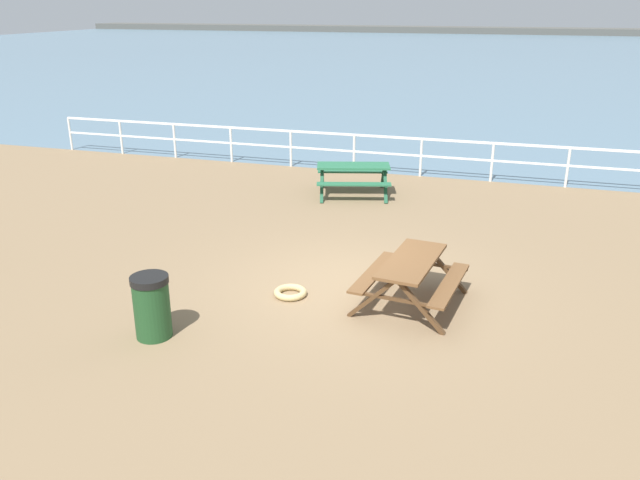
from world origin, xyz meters
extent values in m
cube|color=#846B4C|center=(0.00, 0.00, -0.10)|extent=(30.00, 24.00, 0.20)
cube|color=slate|center=(0.00, 52.75, 0.00)|extent=(142.00, 90.00, 0.01)
cube|color=#4C4C47|center=(0.00, 95.75, 0.00)|extent=(142.00, 6.00, 1.80)
cube|color=white|center=(0.00, 7.75, 1.05)|extent=(23.00, 0.06, 0.06)
cube|color=white|center=(0.00, 7.75, 0.58)|extent=(23.00, 0.05, 0.05)
cylinder|color=white|center=(-11.50, 7.75, 0.53)|extent=(0.07, 0.07, 1.05)
cylinder|color=white|center=(-9.58, 7.75, 0.53)|extent=(0.07, 0.07, 1.05)
cylinder|color=white|center=(-7.67, 7.75, 0.53)|extent=(0.07, 0.07, 1.05)
cylinder|color=white|center=(-5.75, 7.75, 0.53)|extent=(0.07, 0.07, 1.05)
cylinder|color=white|center=(-3.83, 7.75, 0.53)|extent=(0.07, 0.07, 1.05)
cylinder|color=white|center=(-1.92, 7.75, 0.53)|extent=(0.07, 0.07, 1.05)
cylinder|color=white|center=(0.00, 7.75, 0.53)|extent=(0.07, 0.07, 1.05)
cylinder|color=white|center=(1.92, 7.75, 0.53)|extent=(0.07, 0.07, 1.05)
cylinder|color=white|center=(3.83, 7.75, 0.53)|extent=(0.07, 0.07, 1.05)
cube|color=#286B47|center=(-1.33, 5.40, 0.75)|extent=(1.92, 1.17, 0.05)
cube|color=#286B47|center=(-1.50, 5.99, 0.45)|extent=(1.80, 0.75, 0.04)
cube|color=#286B47|center=(-1.16, 4.80, 0.45)|extent=(1.80, 0.75, 0.04)
cube|color=#1E5035|center=(-0.69, 5.97, 0.38)|extent=(0.29, 0.78, 0.79)
cube|color=#1E5035|center=(-0.48, 5.25, 0.38)|extent=(0.29, 0.78, 0.79)
cube|color=#1E5035|center=(-0.58, 5.61, 0.42)|extent=(0.47, 1.46, 0.04)
cube|color=#1E5035|center=(-2.19, 5.54, 0.38)|extent=(0.29, 0.78, 0.79)
cube|color=#1E5035|center=(-1.98, 4.82, 0.38)|extent=(0.29, 0.78, 0.79)
cube|color=#1E5035|center=(-2.08, 5.18, 0.42)|extent=(0.47, 1.46, 0.04)
cube|color=brown|center=(1.10, -0.37, 0.75)|extent=(0.90, 1.87, 0.05)
cube|color=brown|center=(0.49, -0.30, 0.45)|extent=(0.46, 1.82, 0.04)
cube|color=brown|center=(1.72, -0.44, 0.45)|extent=(0.46, 1.82, 0.04)
cube|color=#50351E|center=(0.82, 0.44, 0.38)|extent=(0.80, 0.17, 0.79)
cube|color=#50351E|center=(1.57, 0.36, 0.38)|extent=(0.80, 0.17, 0.79)
cube|color=#50351E|center=(1.19, 0.40, 0.42)|extent=(1.50, 0.23, 0.04)
cube|color=#50351E|center=(0.64, -1.11, 0.38)|extent=(0.80, 0.17, 0.79)
cube|color=#50351E|center=(1.39, -1.19, 0.38)|extent=(0.80, 0.17, 0.79)
cube|color=#50351E|center=(1.02, -1.15, 0.42)|extent=(1.50, 0.23, 0.04)
cylinder|color=#1E4723|center=(-2.28, -2.54, 0.42)|extent=(0.52, 0.52, 0.85)
cylinder|color=black|center=(-2.28, -2.54, 0.90)|extent=(0.55, 0.55, 0.10)
torus|color=tan|center=(-0.85, -0.65, 0.06)|extent=(0.55, 0.55, 0.11)
camera|label=1|loc=(2.49, -9.75, 4.59)|focal=36.00mm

